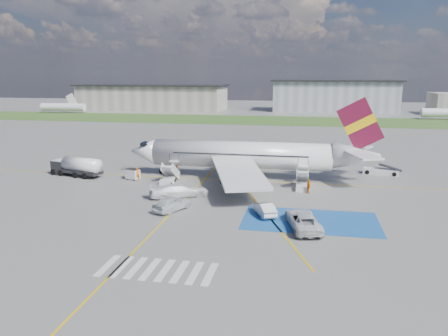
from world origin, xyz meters
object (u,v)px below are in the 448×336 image
at_px(airliner, 251,155).
at_px(belt_loader, 381,172).
at_px(van_white_b, 179,189).
at_px(fuel_tanker, 77,168).
at_px(car_silver_a, 172,203).
at_px(car_silver_b, 264,209).
at_px(gpu_cart, 133,175).
at_px(van_white_a, 303,217).

bearing_deg(airliner, belt_loader, 17.01).
relative_size(belt_loader, van_white_b, 1.04).
distance_m(airliner, fuel_tanker, 26.04).
height_order(belt_loader, car_silver_a, car_silver_a).
relative_size(fuel_tanker, van_white_b, 1.58).
bearing_deg(fuel_tanker, car_silver_b, -9.03).
bearing_deg(car_silver_b, car_silver_a, -21.77).
bearing_deg(car_silver_b, belt_loader, -148.06).
xyz_separation_m(airliner, belt_loader, (19.21, 5.88, -2.98)).
relative_size(car_silver_b, van_white_b, 0.78).
relative_size(fuel_tanker, car_silver_b, 2.01).
height_order(gpu_cart, van_white_b, van_white_b).
bearing_deg(fuel_tanker, gpu_cart, 11.78).
distance_m(airliner, van_white_a, 21.76).
xyz_separation_m(gpu_cart, van_white_b, (9.19, -7.53, 0.36)).
xyz_separation_m(car_silver_b, van_white_a, (4.14, -3.24, 0.36)).
relative_size(belt_loader, van_white_a, 1.00).
xyz_separation_m(gpu_cart, car_silver_a, (9.99, -13.00, 0.11)).
bearing_deg(car_silver_b, fuel_tanker, -47.96).
xyz_separation_m(car_silver_a, van_white_a, (14.44, -2.89, 0.24)).
distance_m(gpu_cart, belt_loader, 37.31).
height_order(airliner, car_silver_a, airliner).
relative_size(car_silver_b, van_white_a, 0.76).
xyz_separation_m(fuel_tanker, car_silver_b, (29.29, -13.19, -0.50)).
relative_size(fuel_tanker, van_white_a, 1.52).
xyz_separation_m(airliner, car_silver_a, (-6.69, -17.31, -2.56)).
distance_m(fuel_tanker, van_white_b, 19.90).
bearing_deg(fuel_tanker, van_white_a, -10.96).
distance_m(gpu_cart, car_silver_a, 16.39).
bearing_deg(van_white_b, belt_loader, -85.48).
distance_m(airliner, belt_loader, 20.31).
relative_size(van_white_a, van_white_b, 1.04).
relative_size(airliner, van_white_b, 6.67).
bearing_deg(van_white_a, gpu_cart, -45.54).
bearing_deg(car_silver_a, gpu_cart, -26.44).
xyz_separation_m(gpu_cart, belt_loader, (35.89, 10.19, -0.31)).
xyz_separation_m(airliner, fuel_tanker, (-25.67, -3.77, -2.18)).
bearing_deg(belt_loader, airliner, -151.71).
bearing_deg(gpu_cart, belt_loader, 35.24).
distance_m(car_silver_b, van_white_a, 5.27).
xyz_separation_m(belt_loader, car_silver_b, (-15.60, -22.84, 0.30)).
bearing_deg(car_silver_b, airliner, -101.69).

